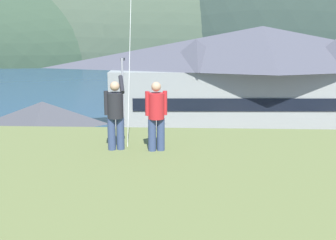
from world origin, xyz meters
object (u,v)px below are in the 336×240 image
(wharf_dock, at_px, (145,104))
(person_kite_flyer, at_px, (115,113))
(moored_boat_wharfside, at_px, (120,99))
(moored_boat_outer_mooring, at_px, (172,99))
(parked_car_mid_row_far, at_px, (59,196))
(parked_car_front_row_silver, at_px, (223,212))
(parked_car_corner_spot, at_px, (210,166))
(storage_shed_waterside, at_px, (197,104))
(person_companion, at_px, (156,114))
(parked_car_back_row_right, at_px, (126,167))
(storage_shed_near_lot, at_px, (44,139))
(parking_light_pole, at_px, (123,103))
(harbor_lodge, at_px, (261,77))

(wharf_dock, bearing_deg, person_kite_flyer, -85.09)
(moored_boat_wharfside, bearing_deg, moored_boat_outer_mooring, 4.90)
(moored_boat_wharfside, xyz_separation_m, moored_boat_outer_mooring, (6.85, 0.59, 0.00))
(wharf_dock, xyz_separation_m, moored_boat_outer_mooring, (3.45, 1.86, 0.37))
(person_kite_flyer, bearing_deg, parked_car_mid_row_far, 116.11)
(parked_car_front_row_silver, bearing_deg, parked_car_corner_spot, 92.12)
(storage_shed_waterside, relative_size, parked_car_front_row_silver, 1.62)
(wharf_dock, bearing_deg, person_companion, -83.71)
(moored_boat_wharfside, xyz_separation_m, parked_car_back_row_right, (5.04, -28.99, 0.34))
(parked_car_front_row_silver, bearing_deg, storage_shed_waterside, 91.80)
(storage_shed_near_lot, height_order, parking_light_pole, parking_light_pole)
(harbor_lodge, bearing_deg, moored_boat_wharfside, 137.54)
(parked_car_mid_row_far, distance_m, parked_car_back_row_right, 5.55)
(storage_shed_near_lot, distance_m, wharf_dock, 27.21)
(wharf_dock, relative_size, person_companion, 8.92)
(wharf_dock, xyz_separation_m, person_companion, (4.66, -42.31, 7.07))
(moored_boat_wharfside, xyz_separation_m, parked_car_front_row_silver, (10.58, -35.32, 0.34))
(moored_boat_wharfside, bearing_deg, wharf_dock, -20.50)
(wharf_dock, bearing_deg, moored_boat_wharfside, 159.50)
(moored_boat_outer_mooring, distance_m, parking_light_pole, 25.70)
(parked_car_front_row_silver, xyz_separation_m, parked_car_corner_spot, (-0.26, 6.91, 0.00))
(moored_boat_wharfside, relative_size, parking_light_pole, 0.89)
(storage_shed_near_lot, bearing_deg, parked_car_front_row_silver, -33.31)
(storage_shed_waterside, height_order, parked_car_mid_row_far, storage_shed_waterside)
(parking_light_pole, relative_size, person_kite_flyer, 4.05)
(moored_boat_wharfside, distance_m, person_companion, 44.82)
(parked_car_front_row_silver, height_order, parked_car_corner_spot, same)
(storage_shed_waterside, bearing_deg, storage_shed_near_lot, -123.18)
(moored_boat_wharfside, height_order, parking_light_pole, parking_light_pole)
(parked_car_corner_spot, xyz_separation_m, parking_light_pole, (-6.07, 3.69, 3.34))
(harbor_lodge, height_order, moored_boat_outer_mooring, harbor_lodge)
(person_companion, bearing_deg, moored_boat_wharfside, 100.48)
(parked_car_corner_spot, distance_m, person_kite_flyer, 16.73)
(parking_light_pole, bearing_deg, parked_car_corner_spot, -31.32)
(storage_shed_waterside, height_order, person_companion, person_companion)
(parking_light_pole, height_order, person_companion, person_companion)
(moored_boat_outer_mooring, bearing_deg, storage_shed_waterside, -76.99)
(harbor_lodge, relative_size, parked_car_corner_spot, 7.00)
(harbor_lodge, bearing_deg, parked_car_mid_row_far, -124.80)
(storage_shed_near_lot, relative_size, moored_boat_wharfside, 0.97)
(parked_car_mid_row_far, bearing_deg, parked_car_back_row_right, 59.90)
(parking_light_pole, height_order, person_kite_flyer, person_kite_flyer)
(wharf_dock, xyz_separation_m, parking_light_pole, (0.86, -23.44, 4.06))
(storage_shed_near_lot, height_order, moored_boat_outer_mooring, storage_shed_near_lot)
(parked_car_front_row_silver, bearing_deg, parking_light_pole, 120.81)
(moored_boat_outer_mooring, bearing_deg, parked_car_mid_row_far, -97.60)
(person_companion, bearing_deg, storage_shed_waterside, 86.69)
(harbor_lodge, height_order, parked_car_mid_row_far, harbor_lodge)
(storage_shed_waterside, distance_m, moored_boat_outer_mooring, 13.47)
(parked_car_back_row_right, distance_m, person_companion, 16.19)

